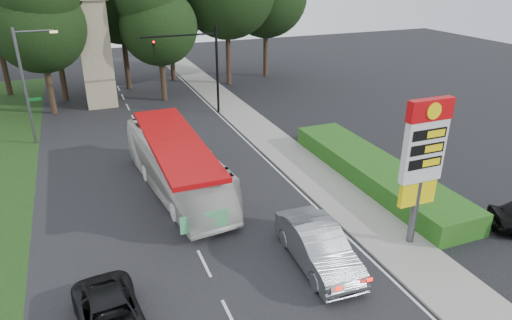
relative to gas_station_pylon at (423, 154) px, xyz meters
name	(u,v)px	position (x,y,z in m)	size (l,w,h in m)	color
road_surface	(166,185)	(-9.20, 10.01, -4.44)	(14.00, 80.00, 0.02)	black
sidewalk_right	(298,162)	(-0.70, 10.01, -4.39)	(3.00, 80.00, 0.12)	gray
hedge	(375,172)	(2.30, 6.01, -3.85)	(3.00, 14.00, 1.20)	#1F5416
gas_station_pylon	(423,154)	(0.00, 0.00, 0.00)	(2.10, 0.45, 6.85)	#59595E
traffic_signal_mast	(201,59)	(-3.52, 22.00, 0.22)	(6.10, 0.35, 7.20)	black
streetlight_signs	(27,82)	(-16.19, 20.01, -0.01)	(2.75, 0.98, 8.00)	#59595E
monument	(95,48)	(-11.20, 28.01, 0.66)	(3.00, 3.00, 10.05)	gray
tree_monument_left	(35,6)	(-15.20, 27.01, 4.23)	(7.28, 7.28, 14.30)	#2D2116
tree_monument_right	(157,10)	(-5.70, 27.51, 3.56)	(6.72, 6.72, 13.20)	#2D2116
transit_bus	(176,166)	(-8.70, 9.04, -2.88)	(2.63, 11.24, 3.13)	white
sedan_silver	(318,246)	(-4.71, 0.21, -3.56)	(1.89, 5.42, 1.79)	#94979B
suv_charcoal	(111,318)	(-13.23, -0.64, -3.79)	(2.18, 4.72, 1.31)	black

